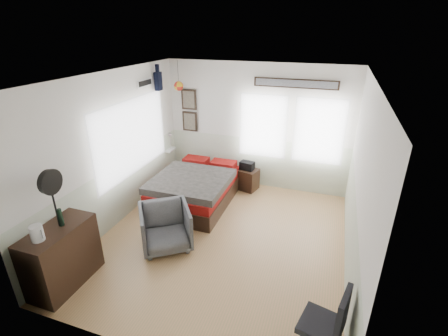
{
  "coord_description": "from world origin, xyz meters",
  "views": [
    {
      "loc": [
        1.53,
        -4.33,
        3.35
      ],
      "look_at": [
        -0.1,
        0.4,
        1.15
      ],
      "focal_mm": 26.0,
      "sensor_mm": 36.0,
      "label": 1
    }
  ],
  "objects_px": {
    "bed": "(195,188)",
    "nightstand": "(247,179)",
    "task_chair": "(325,331)",
    "dresser": "(62,256)",
    "armchair": "(166,227)"
  },
  "relations": [
    {
      "from": "nightstand",
      "to": "task_chair",
      "type": "xyz_separation_m",
      "value": [
        1.86,
        -3.64,
        0.16
      ]
    },
    {
      "from": "dresser",
      "to": "nightstand",
      "type": "distance_m",
      "value": 3.99
    },
    {
      "from": "bed",
      "to": "task_chair",
      "type": "bearing_deg",
      "value": -45.27
    },
    {
      "from": "armchair",
      "to": "task_chair",
      "type": "height_order",
      "value": "task_chair"
    },
    {
      "from": "bed",
      "to": "dresser",
      "type": "distance_m",
      "value": 2.84
    },
    {
      "from": "nightstand",
      "to": "bed",
      "type": "bearing_deg",
      "value": -118.16
    },
    {
      "from": "task_chair",
      "to": "bed",
      "type": "bearing_deg",
      "value": 148.37
    },
    {
      "from": "bed",
      "to": "task_chair",
      "type": "height_order",
      "value": "task_chair"
    },
    {
      "from": "bed",
      "to": "nightstand",
      "type": "relative_size",
      "value": 4.21
    },
    {
      "from": "armchair",
      "to": "dresser",
      "type": "bearing_deg",
      "value": -163.36
    },
    {
      "from": "nightstand",
      "to": "task_chair",
      "type": "relative_size",
      "value": 0.48
    },
    {
      "from": "bed",
      "to": "armchair",
      "type": "distance_m",
      "value": 1.52
    },
    {
      "from": "armchair",
      "to": "task_chair",
      "type": "xyz_separation_m",
      "value": [
        2.56,
        -1.21,
        0.03
      ]
    },
    {
      "from": "dresser",
      "to": "armchair",
      "type": "bearing_deg",
      "value": 52.07
    },
    {
      "from": "armchair",
      "to": "nightstand",
      "type": "relative_size",
      "value": 1.69
    }
  ]
}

